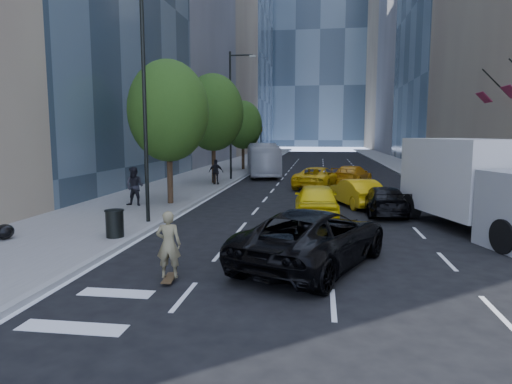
# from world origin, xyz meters

# --- Properties ---
(ground) EXTENTS (160.00, 160.00, 0.00)m
(ground) POSITION_xyz_m (0.00, 0.00, 0.00)
(ground) COLOR black
(ground) RESTS_ON ground
(sidewalk_left) EXTENTS (6.00, 120.00, 0.15)m
(sidewalk_left) POSITION_xyz_m (-9.00, 30.00, 0.07)
(sidewalk_left) COLOR slate
(sidewalk_left) RESTS_ON ground
(sidewalk_right) EXTENTS (4.00, 120.00, 0.15)m
(sidewalk_right) POSITION_xyz_m (10.00, 30.00, 0.07)
(sidewalk_right) COLOR slate
(sidewalk_right) RESTS_ON ground
(tower_left_end) EXTENTS (20.00, 28.00, 60.00)m
(tower_left_end) POSITION_xyz_m (-22.00, 92.00, 30.00)
(tower_left_end) COLOR #2E3C48
(tower_left_end) RESTS_ON ground
(tower_right_far) EXTENTS (20.00, 24.00, 50.00)m
(tower_right_far) POSITION_xyz_m (22.00, 98.00, 25.00)
(tower_right_far) COLOR #796654
(tower_right_far) RESTS_ON ground
(lamp_near) EXTENTS (2.13, 0.22, 10.00)m
(lamp_near) POSITION_xyz_m (-6.32, 4.00, 5.81)
(lamp_near) COLOR black
(lamp_near) RESTS_ON sidewalk_left
(lamp_far) EXTENTS (2.13, 0.22, 10.00)m
(lamp_far) POSITION_xyz_m (-6.32, 22.00, 5.81)
(lamp_far) COLOR black
(lamp_far) RESTS_ON sidewalk_left
(tree_near) EXTENTS (4.20, 4.20, 7.46)m
(tree_near) POSITION_xyz_m (-7.20, 9.00, 4.97)
(tree_near) COLOR black
(tree_near) RESTS_ON sidewalk_left
(tree_mid) EXTENTS (4.50, 4.50, 7.99)m
(tree_mid) POSITION_xyz_m (-7.20, 19.00, 5.32)
(tree_mid) COLOR black
(tree_mid) RESTS_ON sidewalk_left
(tree_far) EXTENTS (3.90, 3.90, 6.92)m
(tree_far) POSITION_xyz_m (-7.20, 32.00, 4.62)
(tree_far) COLOR black
(tree_far) RESTS_ON sidewalk_left
(traffic_signal) EXTENTS (2.48, 0.53, 5.20)m
(traffic_signal) POSITION_xyz_m (-6.40, 40.00, 4.23)
(traffic_signal) COLOR black
(traffic_signal) RESTS_ON sidewalk_left
(skateboarder) EXTENTS (0.69, 0.50, 1.76)m
(skateboarder) POSITION_xyz_m (-3.20, -3.00, 0.88)
(skateboarder) COLOR olive
(skateboarder) RESTS_ON ground
(black_sedan_lincoln) EXTENTS (5.01, 6.67, 1.68)m
(black_sedan_lincoln) POSITION_xyz_m (0.50, -1.00, 0.84)
(black_sedan_lincoln) COLOR black
(black_sedan_lincoln) RESTS_ON ground
(black_sedan_mercedes) EXTENTS (2.03, 4.67, 1.34)m
(black_sedan_mercedes) POSITION_xyz_m (3.67, 8.00, 0.67)
(black_sedan_mercedes) COLOR black
(black_sedan_mercedes) RESTS_ON ground
(taxi_a) EXTENTS (2.14, 4.86, 1.63)m
(taxi_a) POSITION_xyz_m (0.50, 6.50, 0.81)
(taxi_a) COLOR yellow
(taxi_a) RESTS_ON ground
(taxi_b) EXTENTS (2.90, 4.65, 1.45)m
(taxi_b) POSITION_xyz_m (2.55, 10.31, 0.72)
(taxi_b) COLOR #DAA70B
(taxi_b) RESTS_ON ground
(taxi_c) EXTENTS (3.73, 5.82, 1.49)m
(taxi_c) POSITION_xyz_m (0.50, 18.00, 0.75)
(taxi_c) COLOR #E1AE0B
(taxi_c) RESTS_ON ground
(taxi_d) EXTENTS (3.56, 5.33, 1.44)m
(taxi_d) POSITION_xyz_m (3.03, 20.50, 0.72)
(taxi_d) COLOR orange
(taxi_d) RESTS_ON ground
(city_bus) EXTENTS (4.37, 10.74, 2.92)m
(city_bus) POSITION_xyz_m (-4.54, 26.98, 1.46)
(city_bus) COLOR silver
(city_bus) RESTS_ON ground
(box_truck) EXTENTS (4.84, 8.02, 3.62)m
(box_truck) POSITION_xyz_m (6.74, 4.68, 1.84)
(box_truck) COLOR #BABABA
(box_truck) RESTS_ON ground
(pedestrian_a) EXTENTS (1.01, 0.81, 1.98)m
(pedestrian_a) POSITION_xyz_m (-8.71, 7.89, 1.14)
(pedestrian_a) COLOR black
(pedestrian_a) RESTS_ON sidewalk_left
(pedestrian_b) EXTENTS (1.07, 0.49, 1.80)m
(pedestrian_b) POSITION_xyz_m (-6.80, 18.00, 1.05)
(pedestrian_b) COLOR black
(pedestrian_b) RESTS_ON sidewalk_left
(trash_can) EXTENTS (0.63, 0.63, 0.95)m
(trash_can) POSITION_xyz_m (-6.60, 1.07, 0.62)
(trash_can) COLOR black
(trash_can) RESTS_ON sidewalk_left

